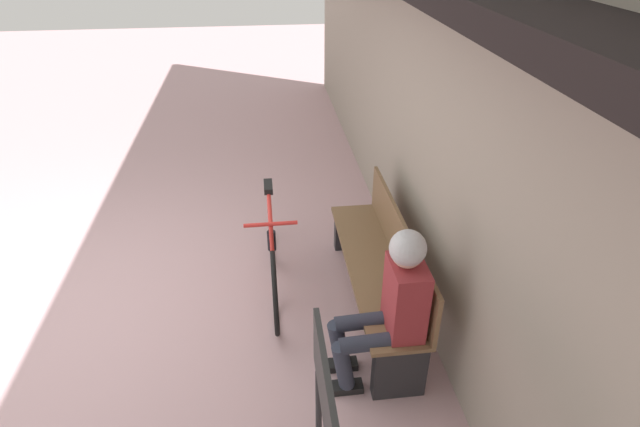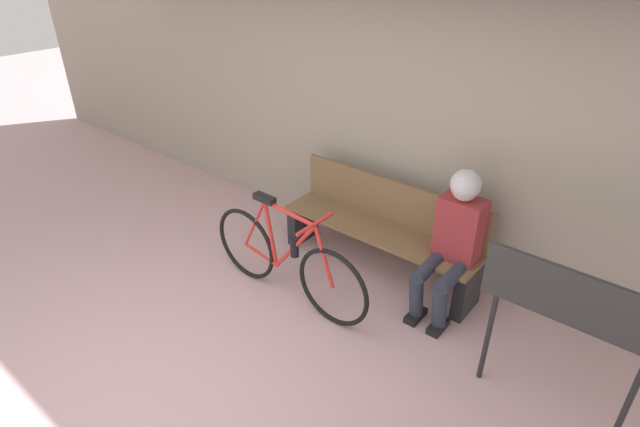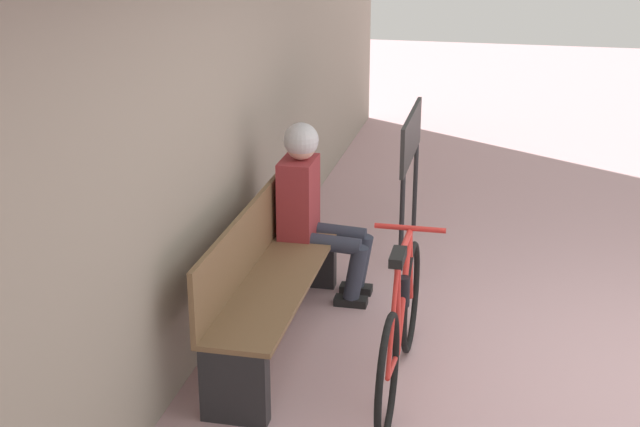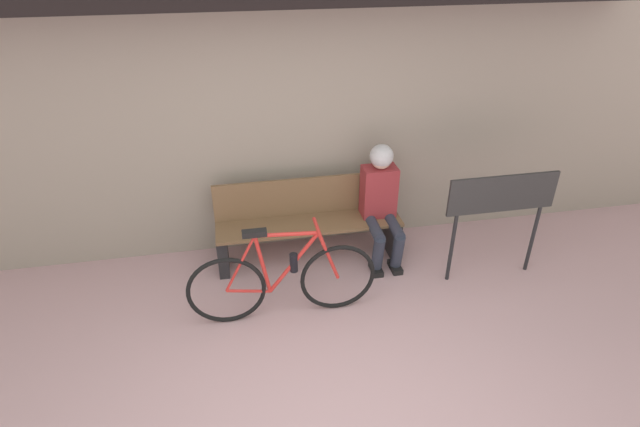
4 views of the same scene
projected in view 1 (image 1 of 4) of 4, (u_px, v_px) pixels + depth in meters
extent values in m
plane|color=#C69EA3|center=(97.00, 313.00, 4.10)|extent=(24.00, 24.00, 0.00)
cube|color=#9E9384|center=(440.00, 113.00, 3.55)|extent=(12.00, 0.12, 3.20)
cube|color=brown|center=(373.00, 266.00, 3.95)|extent=(1.85, 0.42, 0.03)
cube|color=brown|center=(400.00, 241.00, 3.86)|extent=(1.85, 0.03, 0.40)
cube|color=#232326|center=(353.00, 229.00, 4.80)|extent=(0.10, 0.36, 0.41)
cube|color=#232326|center=(399.00, 371.00, 3.32)|extent=(0.10, 0.36, 0.41)
torus|color=black|center=(270.00, 225.00, 4.64)|extent=(0.67, 0.04, 0.67)
torus|color=black|center=(275.00, 292.00, 3.82)|extent=(0.67, 0.04, 0.67)
cylinder|color=red|center=(270.00, 207.00, 3.93)|extent=(0.52, 0.03, 0.07)
cylinder|color=red|center=(272.00, 241.00, 4.03)|extent=(0.45, 0.03, 0.57)
cylinder|color=red|center=(270.00, 222.00, 4.25)|extent=(0.13, 0.03, 0.58)
cylinder|color=red|center=(271.00, 238.00, 4.50)|extent=(0.37, 0.03, 0.09)
cylinder|color=red|center=(269.00, 208.00, 4.39)|extent=(0.29, 0.02, 0.53)
cylinder|color=red|center=(273.00, 260.00, 3.77)|extent=(0.20, 0.03, 0.50)
cube|color=black|center=(268.00, 187.00, 4.13)|extent=(0.20, 0.07, 0.05)
cylinder|color=red|center=(271.00, 224.00, 3.70)|extent=(0.03, 0.40, 0.03)
cylinder|color=black|center=(272.00, 241.00, 4.03)|extent=(0.07, 0.07, 0.17)
cylinder|color=#2D3342|center=(364.00, 321.00, 3.40)|extent=(0.11, 0.40, 0.13)
cylinder|color=#2D3342|center=(339.00, 344.00, 3.49)|extent=(0.11, 0.17, 0.39)
cube|color=black|center=(342.00, 365.00, 3.60)|extent=(0.10, 0.22, 0.06)
cylinder|color=#2D3342|center=(370.00, 343.00, 3.23)|extent=(0.11, 0.40, 0.13)
cylinder|color=#2D3342|center=(343.00, 366.00, 3.32)|extent=(0.11, 0.17, 0.39)
cube|color=black|center=(347.00, 387.00, 3.43)|extent=(0.10, 0.22, 0.06)
cube|color=maroon|center=(405.00, 298.00, 3.20)|extent=(0.34, 0.22, 0.52)
sphere|color=beige|center=(407.00, 252.00, 3.01)|extent=(0.20, 0.20, 0.20)
sphere|color=silver|center=(408.00, 248.00, 3.00)|extent=(0.23, 0.23, 0.23)
cylinder|color=#232326|center=(319.00, 416.00, 2.85)|extent=(0.04, 0.04, 0.72)
cube|color=#2D2D2D|center=(330.00, 418.00, 2.21)|extent=(1.05, 0.03, 0.36)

